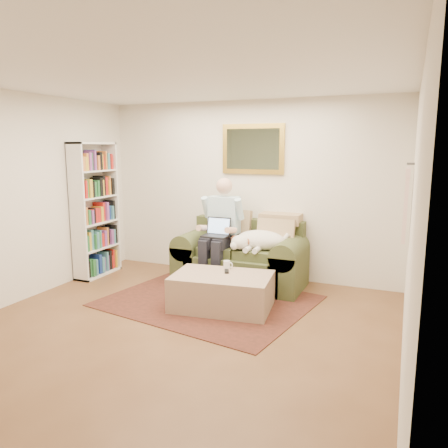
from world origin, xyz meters
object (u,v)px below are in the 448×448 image
Objects in this scene: ottoman at (222,292)px; laptop at (217,231)px; coffee_mug at (227,265)px; sofa at (241,263)px; bookshelf at (95,210)px; seated_man at (219,233)px; sleeping_dog at (261,240)px.

laptop is at bearing 117.83° from ottoman.
coffee_mug reaches higher than ottoman.
bookshelf is (-2.19, -0.41, 0.69)m from sofa.
ottoman is (0.40, -0.83, -0.54)m from seated_man.
sleeping_dog is 1.04m from ottoman.
ottoman is 0.58× the size of bookshelf.
coffee_mug is at bearing -83.46° from sofa.
bookshelf is at bearing -169.25° from sofa.
sleeping_dog is at bearing 78.42° from ottoman.
seated_man is 1.95m from bookshelf.
sleeping_dog is 0.71m from coffee_mug.
ottoman is at bearing -64.17° from seated_man.
bookshelf is at bearing 172.26° from coffee_mug.
seated_man is 15.03× the size of coffee_mug.
seated_man reaches higher than sleeping_dog.
ottoman is 2.52m from bookshelf.
sofa is at bearing 41.02° from laptop.
laptop is 0.61m from sleeping_dog.
bookshelf is at bearing -172.62° from sleeping_dog.
sofa is at bearing 97.71° from ottoman.
bookshelf is at bearing -172.54° from seated_man.
sofa reaches higher than ottoman.
ottoman is at bearing -82.29° from sofa.
sleeping_dog is (0.59, 0.14, -0.10)m from laptop.
laptop reaches higher than sleeping_dog.
seated_man is 1.29× the size of ottoman.
bookshelf reaches higher than laptop.
seated_man is 1.07m from ottoman.
bookshelf reaches higher than sleeping_dog.
sofa reaches higher than sleeping_dog.
seated_man is at bearing -172.87° from sleeping_dog.
seated_man reaches higher than laptop.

